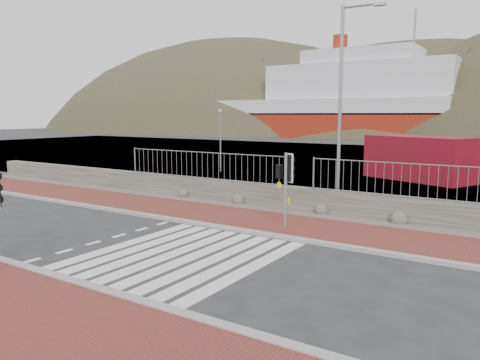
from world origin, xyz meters
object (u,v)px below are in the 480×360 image
Objects in this scene: shipping_container at (419,158)px; streetlight at (344,97)px; ferry at (324,105)px; traffic_signal_far at (285,174)px.

streetlight is at bearing -69.07° from shipping_container.
ferry reaches higher than shipping_container.
streetlight is (0.39, 4.05, 2.58)m from traffic_signal_far.
streetlight is 11.24m from shipping_container.
streetlight reaches higher than shipping_container.
shipping_container is at bearing -61.49° from ferry.
ferry is at bearing 110.59° from streetlight.
ferry reaches higher than streetlight.
ferry is 19.64× the size of traffic_signal_far.
shipping_container is at bearing -73.85° from traffic_signal_far.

